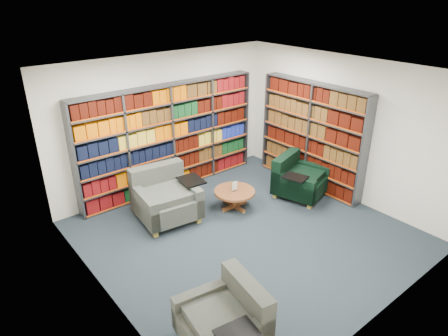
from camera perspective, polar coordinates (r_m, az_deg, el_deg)
room_shell at (r=6.40m, az=3.39°, el=1.10°), size 5.02×5.02×2.82m
bookshelf_back at (r=8.26m, az=-7.65°, el=4.24°), size 4.00×0.28×2.20m
bookshelf_right at (r=8.50m, az=12.38°, el=4.47°), size 0.28×2.50×2.20m
chair_teal_left at (r=7.46m, az=-8.52°, el=-4.28°), size 1.28×1.15×0.94m
chair_green_right at (r=8.28m, az=10.35°, el=-1.65°), size 1.20×1.14×0.83m
chair_teal_front at (r=5.07m, az=0.59°, el=-20.99°), size 1.03×1.13×0.82m
coffee_table at (r=7.69m, az=1.51°, el=-3.74°), size 0.79×0.79×0.55m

